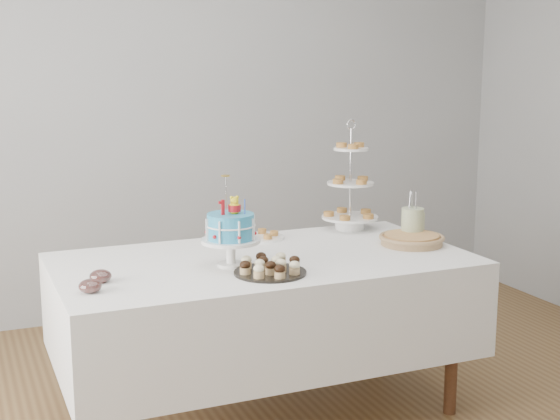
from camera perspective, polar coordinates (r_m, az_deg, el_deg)
name	(u,v)px	position (r m, az deg, el deg)	size (l,w,h in m)	color
walls	(289,140)	(3.28, 0.69, 5.13)	(5.04, 4.04, 2.70)	#989B9D
table	(263,304)	(3.72, -1.22, -6.91)	(1.92, 1.02, 0.77)	white
birthday_cake	(231,242)	(3.49, -3.61, -2.35)	(0.27, 0.27, 0.41)	white
cupcake_tray	(270,266)	(3.38, -0.73, -4.10)	(0.32, 0.32, 0.07)	black
pie	(412,239)	(3.96, 9.60, -2.10)	(0.33, 0.33, 0.05)	tan
tiered_stand	(350,184)	(4.24, 5.18, 1.91)	(0.31, 0.31, 0.60)	silver
plate_stack	(350,223)	(4.28, 5.13, -0.98)	(0.16, 0.16, 0.06)	white
pastry_plate	(261,236)	(4.04, -1.41, -1.88)	(0.24, 0.24, 0.04)	white
jam_bowl_a	(90,286)	(3.20, -13.71, -5.44)	(0.09, 0.09, 0.06)	silver
jam_bowl_b	(100,276)	(3.34, -13.00, -4.75)	(0.09, 0.09, 0.06)	silver
utensil_pitcher	(413,223)	(4.05, 9.67, -0.93)	(0.12, 0.11, 0.25)	beige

